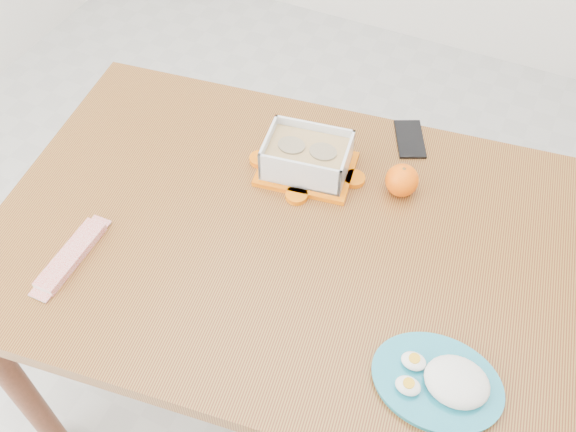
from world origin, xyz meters
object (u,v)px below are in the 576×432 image
at_px(food_container, 307,157).
at_px(rice_plate, 444,381).
at_px(orange_fruit, 402,180).
at_px(dining_table, 288,259).
at_px(smartphone, 410,139).

relative_size(food_container, rice_plate, 0.99).
bearing_deg(orange_fruit, food_container, -171.93).
distance_m(dining_table, rice_plate, 0.46).
height_order(food_container, smartphone, food_container).
bearing_deg(smartphone, dining_table, -135.98).
xyz_separation_m(orange_fruit, smartphone, (-0.03, 0.17, -0.03)).
bearing_deg(food_container, orange_fruit, -0.78).
xyz_separation_m(food_container, orange_fruit, (0.22, 0.03, -0.01)).
height_order(dining_table, smartphone, smartphone).
bearing_deg(dining_table, orange_fruit, 43.15).
distance_m(dining_table, food_container, 0.23).
bearing_deg(smartphone, rice_plate, -91.91).
bearing_deg(dining_table, smartphone, 61.69).
distance_m(orange_fruit, rice_plate, 0.47).
distance_m(dining_table, smartphone, 0.42).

